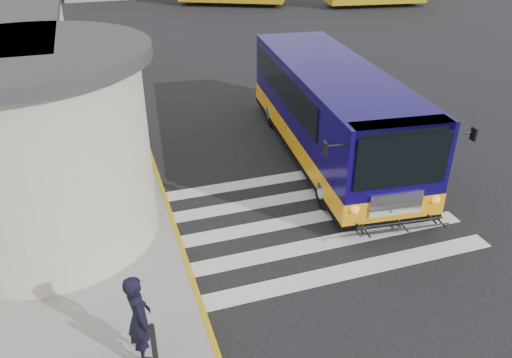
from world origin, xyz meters
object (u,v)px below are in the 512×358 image
object	(u,v)px
bollard	(155,352)
pedestrian_b	(33,237)
pedestrian_a	(139,318)
transit_bus	(330,114)

from	to	relation	value
bollard	pedestrian_b	bearing A→B (deg)	117.86
pedestrian_a	bollard	size ratio (longest dim) A/B	1.49
pedestrian_a	pedestrian_b	distance (m)	4.10
pedestrian_a	transit_bus	bearing A→B (deg)	-52.32
bollard	transit_bus	bearing A→B (deg)	47.53
pedestrian_a	pedestrian_b	size ratio (longest dim) A/B	1.23
transit_bus	bollard	xyz separation A→B (m)	(-7.06, -7.71, -0.70)
transit_bus	pedestrian_b	distance (m)	9.93
transit_bus	bollard	world-z (taller)	transit_bus
transit_bus	pedestrian_a	size ratio (longest dim) A/B	5.97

